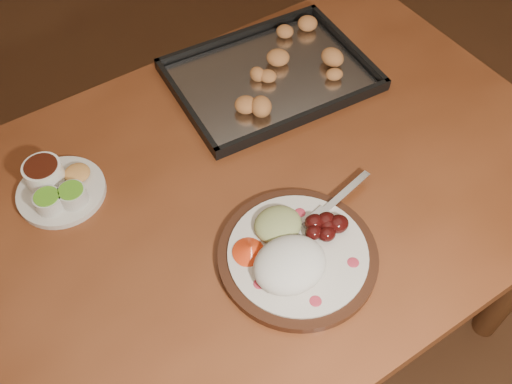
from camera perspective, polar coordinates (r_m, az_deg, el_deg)
ground at (r=1.94m, az=1.58°, el=-6.72°), size 4.00×4.00×0.00m
dining_table at (r=1.23m, az=-3.12°, el=-3.51°), size 1.54×0.97×0.75m
dinner_plate at (r=1.05m, az=3.87°, el=-6.12°), size 0.37×0.30×0.07m
condiment_saucer at (r=1.21m, az=-19.28°, el=0.52°), size 0.18×0.18×0.06m
baking_tray at (r=1.38m, az=1.45°, el=11.64°), size 0.46×0.35×0.05m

